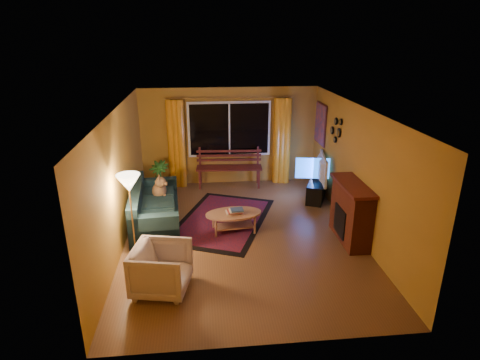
{
  "coord_description": "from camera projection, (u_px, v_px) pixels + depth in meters",
  "views": [
    {
      "loc": [
        -0.76,
        -7.05,
        3.8
      ],
      "look_at": [
        0.0,
        0.3,
        1.05
      ],
      "focal_mm": 30.0,
      "sensor_mm": 36.0,
      "label": 1
    }
  ],
  "objects": [
    {
      "name": "armchair",
      "position": [
        161.0,
        267.0,
        6.12
      ],
      "size": [
        0.91,
        0.95,
        0.84
      ],
      "primitive_type": "imported",
      "rotation": [
        0.0,
        0.0,
        1.37
      ],
      "color": "beige",
      "rests_on": "ground"
    },
    {
      "name": "curtain_rod",
      "position": [
        229.0,
        98.0,
        9.89
      ],
      "size": [
        3.2,
        0.03,
        0.03
      ],
      "primitive_type": "cylinder",
      "rotation": [
        0.0,
        1.57,
        0.0
      ],
      "color": "#BF8C3F",
      "rests_on": "wall_back"
    },
    {
      "name": "ceiling",
      "position": [
        242.0,
        109.0,
        7.09
      ],
      "size": [
        4.5,
        6.0,
        0.02
      ],
      "primitive_type": "cube",
      "color": "white",
      "rests_on": "ground"
    },
    {
      "name": "sofa",
      "position": [
        155.0,
        207.0,
        8.18
      ],
      "size": [
        1.06,
        2.2,
        0.87
      ],
      "primitive_type": "cube",
      "rotation": [
        0.0,
        0.0,
        0.07
      ],
      "color": "black",
      "rests_on": "ground"
    },
    {
      "name": "wall_left",
      "position": [
        119.0,
        180.0,
        7.31
      ],
      "size": [
        0.02,
        6.0,
        2.5
      ],
      "primitive_type": "cube",
      "color": "#BA832E",
      "rests_on": "ground"
    },
    {
      "name": "curtain_right",
      "position": [
        282.0,
        141.0,
        10.39
      ],
      "size": [
        0.36,
        0.36,
        2.24
      ],
      "primitive_type": "cylinder",
      "color": "orange",
      "rests_on": "ground"
    },
    {
      "name": "coffee_table",
      "position": [
        234.0,
        222.0,
        8.04
      ],
      "size": [
        1.22,
        1.22,
        0.41
      ],
      "primitive_type": "cylinder",
      "rotation": [
        0.0,
        0.0,
        0.09
      ],
      "color": "tan",
      "rests_on": "ground"
    },
    {
      "name": "fireplace",
      "position": [
        351.0,
        214.0,
        7.6
      ],
      "size": [
        0.4,
        1.2,
        1.1
      ],
      "primitive_type": "cube",
      "color": "maroon",
      "rests_on": "ground"
    },
    {
      "name": "curtain_left",
      "position": [
        177.0,
        144.0,
        10.13
      ],
      "size": [
        0.36,
        0.36,
        2.24
      ],
      "primitive_type": "cylinder",
      "color": "orange",
      "rests_on": "ground"
    },
    {
      "name": "mirror_cluster",
      "position": [
        336.0,
        128.0,
        8.76
      ],
      "size": [
        0.06,
        0.6,
        0.56
      ],
      "primitive_type": null,
      "color": "black",
      "rests_on": "wall_right"
    },
    {
      "name": "floor",
      "position": [
        242.0,
        235.0,
        7.97
      ],
      "size": [
        4.5,
        6.0,
        0.02
      ],
      "primitive_type": "cube",
      "color": "brown",
      "rests_on": "ground"
    },
    {
      "name": "wall_back",
      "position": [
        229.0,
        136.0,
        10.34
      ],
      "size": [
        4.5,
        0.02,
        2.5
      ],
      "primitive_type": "cube",
      "color": "#BA832E",
      "rests_on": "ground"
    },
    {
      "name": "wall_right",
      "position": [
        358.0,
        172.0,
        7.75
      ],
      "size": [
        0.02,
        6.0,
        2.5
      ],
      "primitive_type": "cube",
      "color": "#BA832E",
      "rests_on": "ground"
    },
    {
      "name": "painting",
      "position": [
        320.0,
        124.0,
        9.89
      ],
      "size": [
        0.04,
        0.76,
        0.96
      ],
      "primitive_type": "cube",
      "color": "#DC4B2C",
      "rests_on": "wall_right"
    },
    {
      "name": "television",
      "position": [
        318.0,
        168.0,
        9.44
      ],
      "size": [
        0.33,
        1.1,
        0.63
      ],
      "primitive_type": "imported",
      "rotation": [
        0.0,
        0.0,
        1.39
      ],
      "color": "black",
      "rests_on": "tv_console"
    },
    {
      "name": "bench",
      "position": [
        229.0,
        177.0,
        10.39
      ],
      "size": [
        1.7,
        0.6,
        0.5
      ],
      "primitive_type": "cube",
      "rotation": [
        0.0,
        0.0,
        -0.06
      ],
      "color": "#4C1915",
      "rests_on": "ground"
    },
    {
      "name": "dog",
      "position": [
        159.0,
        187.0,
        8.54
      ],
      "size": [
        0.38,
        0.49,
        0.5
      ],
      "primitive_type": null,
      "rotation": [
        0.0,
        0.0,
        -0.1
      ],
      "color": "#926642",
      "rests_on": "sofa"
    },
    {
      "name": "rug",
      "position": [
        223.0,
        220.0,
        8.57
      ],
      "size": [
        2.57,
        3.12,
        0.02
      ],
      "primitive_type": "cube",
      "rotation": [
        0.0,
        0.0,
        -0.38
      ],
      "color": "maroon",
      "rests_on": "ground"
    },
    {
      "name": "window",
      "position": [
        229.0,
        129.0,
        10.21
      ],
      "size": [
        2.0,
        0.02,
        1.3
      ],
      "primitive_type": "cube",
      "color": "black",
      "rests_on": "wall_back"
    },
    {
      "name": "tv_console",
      "position": [
        317.0,
        189.0,
        9.63
      ],
      "size": [
        0.77,
        1.14,
        0.45
      ],
      "primitive_type": "cube",
      "rotation": [
        0.0,
        0.0,
        -0.42
      ],
      "color": "black",
      "rests_on": "ground"
    },
    {
      "name": "potted_plant",
      "position": [
        159.0,
        179.0,
        9.76
      ],
      "size": [
        0.62,
        0.62,
        0.86
      ],
      "primitive_type": "imported",
      "rotation": [
        0.0,
        0.0,
        -0.35
      ],
      "color": "#235B1E",
      "rests_on": "ground"
    },
    {
      "name": "floor_lamp",
      "position": [
        132.0,
        218.0,
        6.86
      ],
      "size": [
        0.33,
        0.33,
        1.59
      ],
      "primitive_type": "cylinder",
      "rotation": [
        0.0,
        0.0,
        0.29
      ],
      "color": "#BF8C3F",
      "rests_on": "ground"
    }
  ]
}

